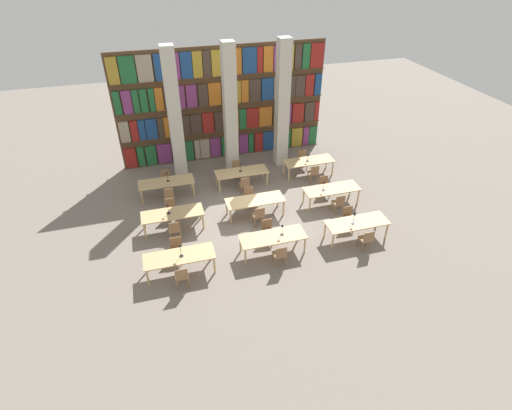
% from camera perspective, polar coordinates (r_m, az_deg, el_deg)
% --- Properties ---
extents(ground_plane, '(40.00, 40.00, 0.00)m').
position_cam_1_polar(ground_plane, '(16.52, -0.23, -1.43)').
color(ground_plane, gray).
extents(bookshelf_bank, '(10.21, 0.35, 5.50)m').
position_cam_1_polar(bookshelf_bank, '(20.04, -4.64, 14.00)').
color(bookshelf_bank, brown).
rests_on(bookshelf_bank, ground_plane).
extents(pillar_left, '(0.57, 0.57, 6.00)m').
position_cam_1_polar(pillar_left, '(18.21, -11.55, 12.27)').
color(pillar_left, beige).
rests_on(pillar_left, ground_plane).
extents(pillar_center, '(0.57, 0.57, 6.00)m').
position_cam_1_polar(pillar_center, '(18.53, -3.72, 13.28)').
color(pillar_center, beige).
rests_on(pillar_center, ground_plane).
extents(pillar_right, '(0.57, 0.57, 6.00)m').
position_cam_1_polar(pillar_right, '(19.17, 3.77, 14.02)').
color(pillar_right, beige).
rests_on(pillar_right, ground_plane).
extents(reading_table_0, '(2.38, 0.87, 0.74)m').
position_cam_1_polar(reading_table_0, '(13.75, -10.90, -7.36)').
color(reading_table_0, tan).
rests_on(reading_table_0, ground_plane).
extents(chair_0, '(0.42, 0.40, 0.88)m').
position_cam_1_polar(chair_0, '(13.34, -10.55, -9.98)').
color(chair_0, olive).
rests_on(chair_0, ground_plane).
extents(chair_1, '(0.42, 0.40, 0.88)m').
position_cam_1_polar(chair_1, '(14.41, -11.27, -6.08)').
color(chair_1, olive).
rests_on(chair_1, ground_plane).
extents(desk_lamp_0, '(0.14, 0.14, 0.50)m').
position_cam_1_polar(desk_lamp_0, '(13.45, -10.77, -6.12)').
color(desk_lamp_0, '#232328').
rests_on(desk_lamp_0, reading_table_0).
extents(reading_table_1, '(2.38, 0.87, 0.74)m').
position_cam_1_polar(reading_table_1, '(14.30, 2.41, -4.72)').
color(reading_table_1, tan).
rests_on(reading_table_1, ground_plane).
extents(chair_2, '(0.42, 0.40, 0.88)m').
position_cam_1_polar(chair_2, '(13.91, 3.45, -7.09)').
color(chair_2, olive).
rests_on(chair_2, ground_plane).
extents(chair_3, '(0.42, 0.40, 0.88)m').
position_cam_1_polar(chair_3, '(14.95, 1.68, -3.57)').
color(chair_3, olive).
rests_on(chair_3, ground_plane).
extents(desk_lamp_1, '(0.14, 0.14, 0.46)m').
position_cam_1_polar(desk_lamp_1, '(14.15, 3.78, -3.28)').
color(desk_lamp_1, '#232328').
rests_on(desk_lamp_1, reading_table_1).
extents(reading_table_2, '(2.38, 0.87, 0.74)m').
position_cam_1_polar(reading_table_2, '(15.42, 14.21, -2.59)').
color(reading_table_2, tan).
rests_on(reading_table_2, ground_plane).
extents(chair_4, '(0.42, 0.40, 0.88)m').
position_cam_1_polar(chair_4, '(15.07, 15.50, -4.71)').
color(chair_4, olive).
rests_on(chair_4, ground_plane).
extents(chair_5, '(0.42, 0.40, 0.88)m').
position_cam_1_polar(chair_5, '(16.03, 13.06, -1.62)').
color(chair_5, olive).
rests_on(chair_5, ground_plane).
extents(desk_lamp_2, '(0.14, 0.14, 0.47)m').
position_cam_1_polar(desk_lamp_2, '(15.09, 13.86, -1.60)').
color(desk_lamp_2, '#232328').
rests_on(desk_lamp_2, reading_table_2).
extents(reading_table_3, '(2.38, 0.87, 0.74)m').
position_cam_1_polar(reading_table_3, '(15.74, -11.84, -1.34)').
color(reading_table_3, tan).
rests_on(reading_table_3, ground_plane).
extents(chair_6, '(0.42, 0.40, 0.88)m').
position_cam_1_polar(chair_6, '(15.27, -11.54, -3.44)').
color(chair_6, olive).
rests_on(chair_6, ground_plane).
extents(chair_7, '(0.42, 0.40, 0.88)m').
position_cam_1_polar(chair_7, '(16.44, -12.09, -0.46)').
color(chair_7, olive).
rests_on(chair_7, ground_plane).
extents(desk_lamp_3, '(0.14, 0.14, 0.47)m').
position_cam_1_polar(desk_lamp_3, '(15.54, -12.50, -0.22)').
color(desk_lamp_3, '#232328').
rests_on(desk_lamp_3, reading_table_3).
extents(reading_table_4, '(2.38, 0.87, 0.74)m').
position_cam_1_polar(reading_table_4, '(16.16, -0.14, 0.54)').
color(reading_table_4, tan).
rests_on(reading_table_4, ground_plane).
extents(chair_8, '(0.42, 0.40, 0.88)m').
position_cam_1_polar(chair_8, '(15.69, 0.41, -1.46)').
color(chair_8, olive).
rests_on(chair_8, ground_plane).
extents(chair_9, '(0.42, 0.40, 0.88)m').
position_cam_1_polar(chair_9, '(16.83, -0.96, 1.31)').
color(chair_9, olive).
rests_on(chair_9, ground_plane).
extents(reading_table_5, '(2.38, 0.87, 0.74)m').
position_cam_1_polar(reading_table_5, '(17.18, 10.75, 2.13)').
color(reading_table_5, tan).
rests_on(reading_table_5, ground_plane).
extents(chair_10, '(0.42, 0.40, 0.88)m').
position_cam_1_polar(chair_10, '(16.75, 11.74, 0.32)').
color(chair_10, olive).
rests_on(chair_10, ground_plane).
extents(chair_11, '(0.42, 0.40, 0.88)m').
position_cam_1_polar(chair_11, '(17.82, 9.76, 2.82)').
color(chair_11, olive).
rests_on(chair_11, ground_plane).
extents(desk_lamp_4, '(0.14, 0.14, 0.45)m').
position_cam_1_polar(desk_lamp_4, '(16.80, 9.69, 2.94)').
color(desk_lamp_4, '#232328').
rests_on(desk_lamp_4, reading_table_5).
extents(reading_table_6, '(2.38, 0.87, 0.74)m').
position_cam_1_polar(reading_table_6, '(17.80, -12.68, 3.11)').
color(reading_table_6, tan).
rests_on(reading_table_6, ground_plane).
extents(chair_12, '(0.42, 0.40, 0.88)m').
position_cam_1_polar(chair_12, '(17.28, -12.32, 1.40)').
color(chair_12, olive).
rests_on(chair_12, ground_plane).
extents(chair_13, '(0.42, 0.40, 0.88)m').
position_cam_1_polar(chair_13, '(18.51, -12.76, 3.74)').
color(chair_13, olive).
rests_on(chair_13, ground_plane).
extents(desk_lamp_5, '(0.14, 0.14, 0.47)m').
position_cam_1_polar(desk_lamp_5, '(17.61, -12.59, 4.24)').
color(desk_lamp_5, '#232328').
rests_on(desk_lamp_5, reading_table_6).
extents(reading_table_7, '(2.38, 0.87, 0.74)m').
position_cam_1_polar(reading_table_7, '(18.13, -2.07, 4.63)').
color(reading_table_7, tan).
rests_on(reading_table_7, ground_plane).
extents(chair_14, '(0.42, 0.40, 0.88)m').
position_cam_1_polar(chair_14, '(17.62, -1.63, 2.96)').
color(chair_14, olive).
rests_on(chair_14, ground_plane).
extents(chair_15, '(0.42, 0.40, 0.88)m').
position_cam_1_polar(chair_15, '(18.82, -2.73, 5.17)').
color(chair_15, olive).
rests_on(chair_15, ground_plane).
extents(desk_lamp_6, '(0.14, 0.14, 0.46)m').
position_cam_1_polar(desk_lamp_6, '(17.95, -2.27, 5.69)').
color(desk_lamp_6, '#232328').
rests_on(desk_lamp_6, reading_table_7).
extents(reading_table_8, '(2.38, 0.87, 0.74)m').
position_cam_1_polar(reading_table_8, '(19.18, 7.54, 6.13)').
color(reading_table_8, tan).
rests_on(reading_table_8, ground_plane).
extents(chair_16, '(0.42, 0.40, 0.88)m').
position_cam_1_polar(chair_16, '(18.69, 8.23, 4.59)').
color(chair_16, olive).
rests_on(chair_16, ground_plane).
extents(chair_17, '(0.42, 0.40, 0.88)m').
position_cam_1_polar(chair_17, '(19.84, 6.62, 6.60)').
color(chair_17, olive).
rests_on(chair_17, ground_plane).
extents(desk_lamp_7, '(0.14, 0.14, 0.41)m').
position_cam_1_polar(desk_lamp_7, '(18.95, 7.42, 6.94)').
color(desk_lamp_7, '#232328').
rests_on(desk_lamp_7, reading_table_8).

